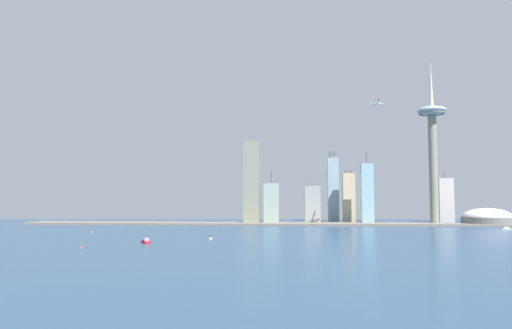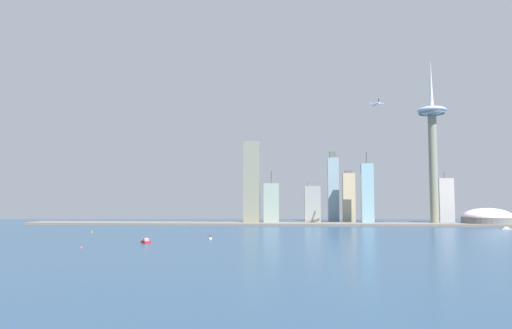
# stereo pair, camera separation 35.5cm
# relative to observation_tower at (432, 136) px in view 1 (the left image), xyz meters

# --- Properties ---
(ground_plane) EXTENTS (6000.00, 6000.00, 0.00)m
(ground_plane) POSITION_rel_observation_tower_xyz_m (-252.55, -445.76, -149.89)
(ground_plane) COLOR navy
(waterfront_pier) EXTENTS (866.16, 59.84, 3.52)m
(waterfront_pier) POSITION_rel_observation_tower_xyz_m (-252.55, -25.60, -148.13)
(waterfront_pier) COLOR #71665D
(waterfront_pier) RESTS_ON ground
(observation_tower) EXTENTS (47.74, 47.74, 282.38)m
(observation_tower) POSITION_rel_observation_tower_xyz_m (0.00, 0.00, 0.00)
(observation_tower) COLOR gray
(observation_tower) RESTS_ON ground
(stadium_dome) EXTENTS (81.33, 81.33, 29.26)m
(stadium_dome) POSITION_rel_observation_tower_xyz_m (81.95, -8.98, -138.67)
(stadium_dome) COLOR slate
(stadium_dome) RESTS_ON ground
(skyscraper_0) EXTENTS (27.09, 22.63, 70.63)m
(skyscraper_0) POSITION_rel_observation_tower_xyz_m (-203.23, 10.63, -116.25)
(skyscraper_0) COLOR gray
(skyscraper_0) RESTS_ON ground
(skyscraper_1) EXTENTS (27.44, 13.75, 142.09)m
(skyscraper_1) POSITION_rel_observation_tower_xyz_m (-307.61, -9.63, -78.85)
(skyscraper_1) COLOR gray
(skyscraper_1) RESTS_ON ground
(skyscraper_2) EXTENTS (25.63, 21.70, 90.71)m
(skyscraper_2) POSITION_rel_observation_tower_xyz_m (-273.84, -5.78, -115.05)
(skyscraper_2) COLOR #91A798
(skyscraper_2) RESTS_ON ground
(skyscraper_3) EXTENTS (20.24, 17.82, 132.44)m
(skyscraper_3) POSITION_rel_observation_tower_xyz_m (-160.63, 84.07, -87.38)
(skyscraper_3) COLOR #8EA8B5
(skyscraper_3) RESTS_ON ground
(skyscraper_4) EXTENTS (21.81, 15.39, 94.20)m
(skyscraper_4) POSITION_rel_observation_tower_xyz_m (-135.81, 49.81, -104.26)
(skyscraper_4) COLOR #C6B089
(skyscraper_4) RESTS_ON ground
(skyscraper_5) EXTENTS (20.15, 16.94, 123.35)m
(skyscraper_5) POSITION_rel_observation_tower_xyz_m (-111.44, -2.70, -98.36)
(skyscraper_5) COLOR #87B2C0
(skyscraper_5) RESTS_ON ground
(skyscraper_6) EXTENTS (26.00, 24.02, 91.54)m
(skyscraper_6) POSITION_rel_observation_tower_xyz_m (39.27, 67.97, -109.64)
(skyscraper_6) COLOR beige
(skyscraper_6) RESTS_ON ground
(boat_0) EXTENTS (12.75, 4.00, 3.83)m
(boat_0) POSITION_rel_observation_tower_xyz_m (63.44, -116.42, -148.52)
(boat_0) COLOR beige
(boat_0) RESTS_ON ground
(boat_1) EXTENTS (13.63, 17.32, 4.64)m
(boat_1) POSITION_rel_observation_tower_xyz_m (-382.96, -351.34, -148.20)
(boat_1) COLOR red
(boat_1) RESTS_ON ground
(boat_2) EXTENTS (5.07, 9.01, 4.15)m
(boat_2) POSITION_rel_observation_tower_xyz_m (-327.61, -301.66, -148.41)
(boat_2) COLOR beige
(boat_2) RESTS_ON ground
(channel_buoy_0) EXTENTS (1.26, 1.26, 2.74)m
(channel_buoy_0) POSITION_rel_observation_tower_xyz_m (-494.00, -223.12, -148.52)
(channel_buoy_0) COLOR yellow
(channel_buoy_0) RESTS_ON ground
(channel_buoy_1) EXTENTS (1.72, 1.72, 2.62)m
(channel_buoy_1) POSITION_rel_observation_tower_xyz_m (-220.63, -145.20, -148.58)
(channel_buoy_1) COLOR green
(channel_buoy_1) RESTS_ON ground
(channel_buoy_2) EXTENTS (1.71, 1.71, 1.74)m
(channel_buoy_2) POSITION_rel_observation_tower_xyz_m (-425.75, -400.61, -149.02)
(channel_buoy_2) COLOR #E54C19
(channel_buoy_2) RESTS_ON ground
(airplane) EXTENTS (23.87, 23.72, 7.46)m
(airplane) POSITION_rel_observation_tower_xyz_m (-113.38, -109.08, 34.15)
(airplane) COLOR silver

